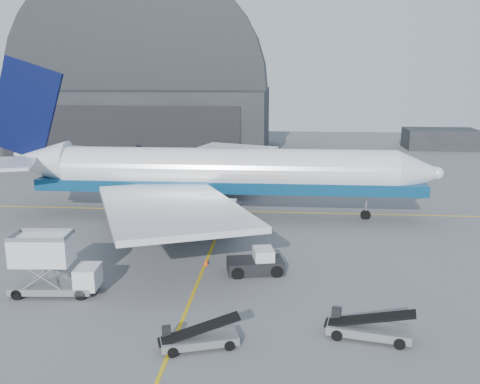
# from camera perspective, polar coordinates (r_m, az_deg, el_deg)

# --- Properties ---
(ground) EXTENTS (200.00, 200.00, 0.00)m
(ground) POSITION_cam_1_polar(r_m,az_deg,el_deg) (42.48, -4.32, -9.08)
(ground) COLOR #565659
(ground) RESTS_ON ground
(taxi_lines) EXTENTS (80.00, 42.12, 0.02)m
(taxi_lines) POSITION_cam_1_polar(r_m,az_deg,el_deg) (54.30, -2.24, -4.05)
(taxi_lines) COLOR gold
(taxi_lines) RESTS_ON ground
(hangar) EXTENTS (50.00, 28.30, 28.00)m
(hangar) POSITION_cam_1_polar(r_m,az_deg,el_deg) (107.78, -10.69, 9.43)
(hangar) COLOR black
(hangar) RESTS_ON ground
(distant_bldg_a) EXTENTS (14.00, 8.00, 4.00)m
(distant_bldg_a) POSITION_cam_1_polar(r_m,az_deg,el_deg) (116.36, 20.51, 4.35)
(distant_bldg_a) COLOR black
(distant_bldg_a) RESTS_ON ground
(airliner) EXTENTS (49.82, 48.31, 17.49)m
(airliner) POSITION_cam_1_polar(r_m,az_deg,el_deg) (58.41, -3.23, 2.10)
(airliner) COLOR white
(airliner) RESTS_ON ground
(catering_truck) EXTENTS (6.42, 2.79, 4.32)m
(catering_truck) POSITION_cam_1_polar(r_m,az_deg,el_deg) (41.01, -19.51, -7.39)
(catering_truck) COLOR slate
(catering_truck) RESTS_ON ground
(pushback_tug) EXTENTS (4.80, 3.35, 2.04)m
(pushback_tug) POSITION_cam_1_polar(r_m,az_deg,el_deg) (43.10, 1.80, -7.62)
(pushback_tug) COLOR black
(pushback_tug) RESTS_ON ground
(belt_loader_a) EXTENTS (4.90, 2.86, 1.84)m
(belt_loader_a) POSITION_cam_1_polar(r_m,az_deg,el_deg) (32.50, -4.47, -15.32)
(belt_loader_a) COLOR slate
(belt_loader_a) RESTS_ON ground
(belt_loader_b) EXTENTS (5.42, 2.70, 2.02)m
(belt_loader_b) POSITION_cam_1_polar(r_m,az_deg,el_deg) (34.26, 13.47, -13.97)
(belt_loader_b) COLOR slate
(belt_loader_b) RESTS_ON ground
(traffic_cone) EXTENTS (0.38, 0.38, 0.55)m
(traffic_cone) POSITION_cam_1_polar(r_m,az_deg,el_deg) (44.88, -3.65, -7.47)
(traffic_cone) COLOR #FF4608
(traffic_cone) RESTS_ON ground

